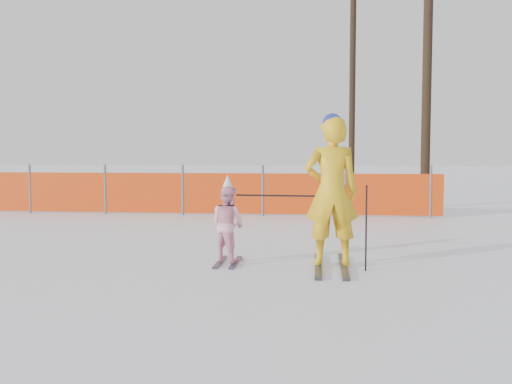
{
  "coord_description": "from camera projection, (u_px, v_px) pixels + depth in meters",
  "views": [
    {
      "loc": [
        0.89,
        -7.5,
        1.56
      ],
      "look_at": [
        0.0,
        0.5,
        1.0
      ],
      "focal_mm": 40.0,
      "sensor_mm": 36.0,
      "label": 1
    }
  ],
  "objects": [
    {
      "name": "ground",
      "position": [
        252.0,
        269.0,
        7.64
      ],
      "size": [
        120.0,
        120.0,
        0.0
      ],
      "primitive_type": "plane",
      "color": "white",
      "rests_on": "ground"
    },
    {
      "name": "adult",
      "position": [
        332.0,
        191.0,
        7.69
      ],
      "size": [
        0.77,
        1.71,
        2.08
      ],
      "color": "black",
      "rests_on": "ground"
    },
    {
      "name": "ski_poles",
      "position": [
        320.0,
        211.0,
        7.65
      ],
      "size": [
        1.78,
        0.32,
        1.14
      ],
      "color": "black",
      "rests_on": "ground"
    },
    {
      "name": "tree_trunks",
      "position": [
        443.0,
        99.0,
        17.53
      ],
      "size": [
        5.84,
        4.27,
        6.88
      ],
      "color": "black",
      "rests_on": "ground"
    },
    {
      "name": "safety_fence",
      "position": [
        111.0,
        192.0,
        14.37
      ],
      "size": [
        16.33,
        0.06,
        1.25
      ],
      "color": "#595960",
      "rests_on": "ground"
    },
    {
      "name": "child",
      "position": [
        228.0,
        223.0,
        7.98
      ],
      "size": [
        0.66,
        0.87,
        1.25
      ],
      "color": "black",
      "rests_on": "ground"
    }
  ]
}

